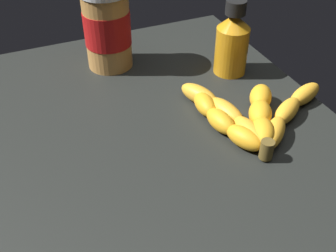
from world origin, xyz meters
TOP-DOWN VIEW (x-y plane):
  - ground_plane at (0.00, 0.00)cm, footprint 70.29×57.20cm
  - banana_bunch at (4.48, 13.95)cm, footprint 21.70×24.07cm
  - peanut_butter_jar at (-22.28, -1.23)cm, footprint 9.03×9.03cm
  - honey_bottle at (-10.80, 19.04)cm, footprint 6.13×6.13cm

SIDE VIEW (x-z plane):
  - ground_plane at x=0.00cm, z-range -3.02..0.00cm
  - banana_bunch at x=4.48cm, z-range -0.22..3.45cm
  - honey_bottle at x=-10.80cm, z-range -0.75..13.40cm
  - peanut_butter_jar at x=-22.28cm, z-range -0.03..16.40cm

